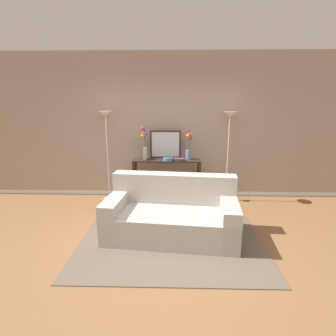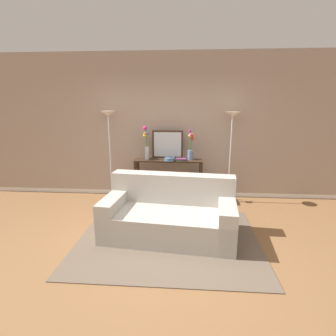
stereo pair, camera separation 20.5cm
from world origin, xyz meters
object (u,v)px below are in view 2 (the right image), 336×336
floor_lamp_left (109,131)px  book_row_under_console (149,197)px  wall_mirror (168,144)px  vase_tall_flowers (146,144)px  fruit_bowl (170,159)px  console_table (169,173)px  couch (170,215)px  vase_short_flowers (191,148)px  book_stack (181,159)px  floor_lamp_right (232,132)px

floor_lamp_left → book_row_under_console: floor_lamp_left is taller
wall_mirror → vase_tall_flowers: 0.44m
vase_tall_flowers → fruit_bowl: 0.55m
console_table → book_row_under_console: console_table is taller
couch → wall_mirror: bearing=95.4°
couch → vase_short_flowers: (0.31, 1.47, 0.78)m
console_table → wall_mirror: size_ratio=2.16×
vase_tall_flowers → book_row_under_console: bearing=21.8°
couch → vase_short_flowers: size_ratio=3.38×
book_row_under_console → book_stack: bearing=-6.5°
console_table → floor_lamp_right: (1.20, 0.03, 0.82)m
book_stack → floor_lamp_right: bearing=6.1°
wall_mirror → vase_tall_flowers: vase_tall_flowers is taller
vase_short_flowers → fruit_bowl: vase_short_flowers is taller
floor_lamp_left → book_row_under_console: size_ratio=6.30×
wall_mirror → fruit_bowl: size_ratio=3.09×
book_row_under_console → vase_short_flowers: bearing=2.3°
book_stack → book_row_under_console: bearing=173.5°
console_table → fruit_bowl: bearing=-73.9°
wall_mirror → book_stack: bearing=-37.2°
floor_lamp_right → floor_lamp_left: bearing=-180.0°
fruit_bowl → book_stack: (0.22, 0.03, -0.01)m
floor_lamp_left → wall_mirror: bearing=5.6°
floor_lamp_left → fruit_bowl: size_ratio=8.99×
floor_lamp_right → vase_tall_flowers: 1.66m
console_table → floor_lamp_right: floor_lamp_right is taller
wall_mirror → floor_lamp_left: bearing=-174.4°
vase_tall_flowers → wall_mirror: bearing=20.4°
vase_short_flowers → book_stack: (-0.18, -0.11, -0.22)m
floor_lamp_left → floor_lamp_right: floor_lamp_left is taller
fruit_bowl → book_row_under_console: fruit_bowl is taller
console_table → couch: bearing=-85.3°
console_table → floor_lamp_left: 1.44m
console_table → fruit_bowl: size_ratio=6.67×
fruit_bowl → vase_short_flowers: bearing=18.4°
console_table → vase_short_flowers: vase_short_flowers is taller
floor_lamp_left → vase_tall_flowers: bearing=-3.0°
floor_lamp_right → vase_tall_flowers: bearing=-178.6°
couch → floor_lamp_left: bearing=131.6°
console_table → vase_short_flowers: size_ratio=2.26×
console_table → vase_tall_flowers: size_ratio=2.03×
fruit_bowl → book_row_under_console: bearing=166.9°
wall_mirror → vase_short_flowers: bearing=-12.7°
floor_lamp_left → floor_lamp_right: size_ratio=1.01×
wall_mirror → console_table: bearing=-78.3°
vase_tall_flowers → book_row_under_console: vase_tall_flowers is taller
floor_lamp_left → wall_mirror: (1.15, 0.11, -0.28)m
floor_lamp_right → wall_mirror: floor_lamp_right is taller
wall_mirror → vase_tall_flowers: bearing=-159.6°
couch → fruit_bowl: 1.46m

